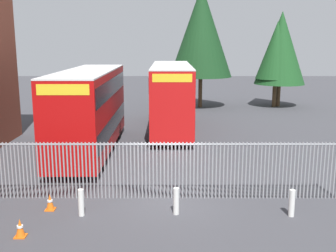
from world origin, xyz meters
TOP-DOWN VIEW (x-y plane):
  - ground_plane at (0.00, 8.00)m, footprint 100.00×100.00m
  - palisade_fence at (-1.32, 0.00)m, footprint 15.72×0.14m
  - double_decker_bus_near_gate at (-4.19, 6.86)m, footprint 2.54×10.81m
  - double_decker_bus_behind_fence_left at (0.24, 12.32)m, footprint 2.54×10.81m
  - bollard_near_left at (-2.96, -1.62)m, footprint 0.20×0.20m
  - bollard_center_front at (0.30, -1.49)m, footprint 0.20×0.20m
  - bollard_near_right at (4.24, -1.66)m, footprint 0.20×0.20m
  - traffic_cone_by_gate at (-4.18, -1.13)m, footprint 0.34×0.34m
  - traffic_cone_mid_forecourt at (-4.51, -3.19)m, footprint 0.34×0.34m
  - tree_tall_back at (10.28, 22.94)m, footprint 4.58×4.58m
  - tree_short_side at (9.84, 22.71)m, footprint 3.60×3.60m
  - tree_mid_row at (2.97, 22.49)m, footprint 5.60×5.60m

SIDE VIEW (x-z plane):
  - ground_plane at x=0.00m, z-range 0.00..0.00m
  - traffic_cone_by_gate at x=-4.18m, z-range -0.01..0.58m
  - traffic_cone_mid_forecourt at x=-4.51m, z-range -0.01..0.58m
  - bollard_near_left at x=-2.96m, z-range 0.00..0.95m
  - bollard_center_front at x=0.30m, z-range 0.00..0.95m
  - bollard_near_right at x=4.24m, z-range 0.00..0.95m
  - palisade_fence at x=-1.32m, z-range 0.01..2.36m
  - double_decker_bus_near_gate at x=-4.19m, z-range 0.21..4.63m
  - double_decker_bus_behind_fence_left at x=0.24m, z-range 0.21..4.63m
  - tree_short_side at x=9.84m, z-range 1.28..9.01m
  - tree_tall_back at x=10.28m, z-range 1.04..9.66m
  - tree_mid_row at x=2.97m, z-range 1.40..12.21m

